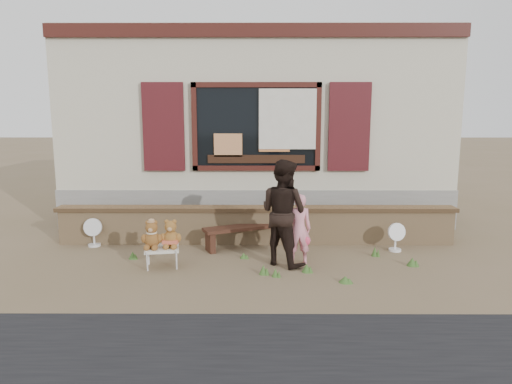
{
  "coord_description": "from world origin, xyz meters",
  "views": [
    {
      "loc": [
        0.03,
        -6.97,
        2.28
      ],
      "look_at": [
        0.0,
        0.6,
        1.0
      ],
      "focal_mm": 32.0,
      "sensor_mm": 36.0,
      "label": 1
    }
  ],
  "objects_px": {
    "child": "(298,229)",
    "adult": "(283,212)",
    "bench": "(247,231)",
    "folding_chair": "(162,249)",
    "teddy_bear_left": "(152,234)",
    "teddy_bear_right": "(171,233)"
  },
  "relations": [
    {
      "from": "bench",
      "to": "child",
      "type": "xyz_separation_m",
      "value": [
        0.82,
        -0.87,
        0.27
      ]
    },
    {
      "from": "teddy_bear_left",
      "to": "bench",
      "type": "bearing_deg",
      "value": 27.59
    },
    {
      "from": "folding_chair",
      "to": "teddy_bear_right",
      "type": "height_order",
      "value": "teddy_bear_right"
    },
    {
      "from": "folding_chair",
      "to": "adult",
      "type": "xyz_separation_m",
      "value": [
        1.84,
        0.16,
        0.53
      ]
    },
    {
      "from": "folding_chair",
      "to": "teddy_bear_left",
      "type": "xyz_separation_m",
      "value": [
        -0.14,
        -0.02,
        0.24
      ]
    },
    {
      "from": "bench",
      "to": "teddy_bear_left",
      "type": "relative_size",
      "value": 3.52
    },
    {
      "from": "bench",
      "to": "adult",
      "type": "distance_m",
      "value": 1.19
    },
    {
      "from": "folding_chair",
      "to": "teddy_bear_right",
      "type": "xyz_separation_m",
      "value": [
        0.14,
        0.02,
        0.25
      ]
    },
    {
      "from": "bench",
      "to": "teddy_bear_left",
      "type": "xyz_separation_m",
      "value": [
        -1.39,
        -1.08,
        0.24
      ]
    },
    {
      "from": "teddy_bear_right",
      "to": "adult",
      "type": "distance_m",
      "value": 1.73
    },
    {
      "from": "folding_chair",
      "to": "child",
      "type": "distance_m",
      "value": 2.1
    },
    {
      "from": "teddy_bear_right",
      "to": "adult",
      "type": "height_order",
      "value": "adult"
    },
    {
      "from": "bench",
      "to": "folding_chair",
      "type": "bearing_deg",
      "value": -164.08
    },
    {
      "from": "bench",
      "to": "adult",
      "type": "xyz_separation_m",
      "value": [
        0.58,
        -0.89,
        0.53
      ]
    },
    {
      "from": "child",
      "to": "teddy_bear_right",
      "type": "bearing_deg",
      "value": 1.45
    },
    {
      "from": "bench",
      "to": "child",
      "type": "height_order",
      "value": "child"
    },
    {
      "from": "folding_chair",
      "to": "teddy_bear_left",
      "type": "bearing_deg",
      "value": -180.0
    },
    {
      "from": "folding_chair",
      "to": "adult",
      "type": "relative_size",
      "value": 0.35
    },
    {
      "from": "adult",
      "to": "bench",
      "type": "bearing_deg",
      "value": -17.08
    },
    {
      "from": "bench",
      "to": "adult",
      "type": "bearing_deg",
      "value": -80.92
    },
    {
      "from": "child",
      "to": "adult",
      "type": "relative_size",
      "value": 0.68
    },
    {
      "from": "child",
      "to": "teddy_bear_left",
      "type": "bearing_deg",
      "value": 2.15
    }
  ]
}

